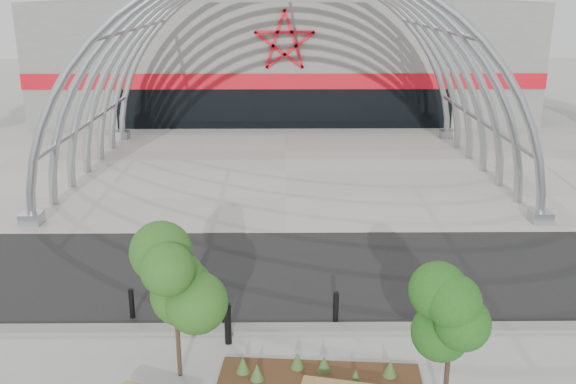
# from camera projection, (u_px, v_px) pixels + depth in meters

# --- Properties ---
(ground) EXTENTS (140.00, 140.00, 0.00)m
(ground) POSITION_uv_depth(u_px,v_px,m) (289.00, 326.00, 17.61)
(ground) COLOR #9B9B96
(ground) RESTS_ON ground
(road) EXTENTS (140.00, 7.00, 0.02)m
(road) POSITION_uv_depth(u_px,v_px,m) (288.00, 272.00, 20.94)
(road) COLOR black
(road) RESTS_ON ground
(forecourt) EXTENTS (60.00, 17.00, 0.04)m
(forecourt) POSITION_uv_depth(u_px,v_px,m) (286.00, 171.00, 32.37)
(forecourt) COLOR #A9A49A
(forecourt) RESTS_ON ground
(kerb) EXTENTS (60.00, 0.50, 0.12)m
(kerb) POSITION_uv_depth(u_px,v_px,m) (290.00, 329.00, 17.35)
(kerb) COLOR slate
(kerb) RESTS_ON ground
(arena_building) EXTENTS (34.00, 15.24, 8.00)m
(arena_building) POSITION_uv_depth(u_px,v_px,m) (284.00, 56.00, 48.26)
(arena_building) COLOR slate
(arena_building) RESTS_ON ground
(vault_canopy) EXTENTS (20.80, 15.80, 20.36)m
(vault_canopy) POSITION_uv_depth(u_px,v_px,m) (286.00, 172.00, 32.37)
(vault_canopy) COLOR #9BA0A5
(vault_canopy) RESTS_ON ground
(planting_bed) EXTENTS (4.88, 1.84, 0.51)m
(planting_bed) POSITION_uv_depth(u_px,v_px,m) (317.00, 376.00, 15.16)
(planting_bed) COLOR #3D2517
(planting_bed) RESTS_ON ground
(street_tree_0) EXTENTS (1.49, 1.49, 3.40)m
(street_tree_0) POSITION_uv_depth(u_px,v_px,m) (175.00, 282.00, 14.66)
(street_tree_0) COLOR #2E2217
(street_tree_0) RESTS_ON ground
(street_tree_1) EXTENTS (1.38, 1.38, 3.27)m
(street_tree_1) POSITION_uv_depth(u_px,v_px,m) (452.00, 317.00, 13.33)
(street_tree_1) COLOR black
(street_tree_1) RESTS_ON ground
(bollard_0) EXTENTS (0.14, 0.14, 0.90)m
(bollard_0) POSITION_uv_depth(u_px,v_px,m) (132.00, 304.00, 17.92)
(bollard_0) COLOR black
(bollard_0) RESTS_ON ground
(bollard_1) EXTENTS (0.18, 0.18, 1.14)m
(bollard_1) POSITION_uv_depth(u_px,v_px,m) (228.00, 324.00, 16.60)
(bollard_1) COLOR black
(bollard_1) RESTS_ON ground
(bollard_2) EXTENTS (0.16, 0.16, 1.03)m
(bollard_2) POSITION_uv_depth(u_px,v_px,m) (224.00, 309.00, 17.50)
(bollard_2) COLOR black
(bollard_2) RESTS_ON ground
(bollard_3) EXTENTS (0.15, 0.15, 0.94)m
(bollard_3) POSITION_uv_depth(u_px,v_px,m) (336.00, 308.00, 17.64)
(bollard_3) COLOR black
(bollard_3) RESTS_ON ground
(bollard_4) EXTENTS (0.15, 0.15, 0.94)m
(bollard_4) POSITION_uv_depth(u_px,v_px,m) (435.00, 304.00, 17.83)
(bollard_4) COLOR black
(bollard_4) RESTS_ON ground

